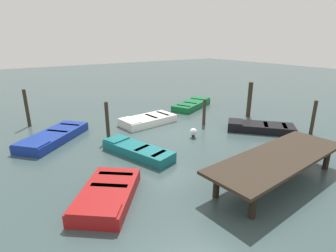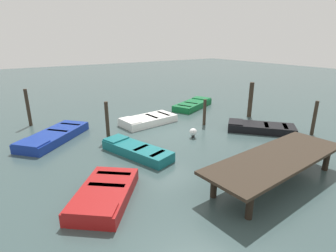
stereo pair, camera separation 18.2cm
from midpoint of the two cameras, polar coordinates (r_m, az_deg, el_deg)
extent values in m
plane|color=#384C4C|center=(13.81, -0.38, -1.38)|extent=(80.00, 80.00, 0.00)
cube|color=#33281E|center=(9.55, 22.28, -6.26)|extent=(5.87, 2.25, 0.10)
cylinder|color=black|center=(7.72, 17.18, -15.78)|extent=(0.20, 0.20, 0.85)
cylinder|color=black|center=(8.38, 9.77, -12.26)|extent=(0.20, 0.20, 0.85)
cylinder|color=black|center=(11.46, 30.66, -6.04)|extent=(0.20, 0.20, 0.85)
cylinder|color=black|center=(11.91, 24.92, -4.27)|extent=(0.20, 0.20, 0.85)
cube|color=silver|center=(15.24, -4.66, 1.26)|extent=(3.32, 1.83, 0.40)
cube|color=#334772|center=(15.20, -4.68, 1.77)|extent=(2.81, 1.45, 0.04)
cube|color=silver|center=(14.52, -8.64, 1.20)|extent=(0.84, 1.42, 0.06)
cube|color=navy|center=(15.33, -3.96, 2.08)|extent=(0.32, 1.18, 0.04)
cube|color=navy|center=(15.84, -1.42, 2.65)|extent=(0.32, 1.18, 0.04)
cube|color=navy|center=(13.80, -23.73, -2.13)|extent=(3.80, 3.60, 0.40)
cube|color=silver|center=(13.75, -23.80, -1.58)|extent=(3.16, 2.99, 0.04)
cube|color=navy|center=(12.67, -27.84, -3.37)|extent=(1.49, 1.53, 0.06)
cube|color=#A4A49F|center=(13.95, -23.13, -1.05)|extent=(0.90, 0.97, 0.04)
cube|color=#A4A49F|center=(14.74, -20.75, 0.24)|extent=(0.90, 0.97, 0.04)
cube|color=maroon|center=(8.41, -13.54, -14.17)|extent=(2.86, 3.02, 0.40)
cube|color=black|center=(8.34, -13.61, -13.36)|extent=(2.35, 2.50, 0.04)
cube|color=maroon|center=(7.47, -16.31, -16.89)|extent=(1.40, 1.30, 0.06)
cube|color=black|center=(8.48, -13.20, -12.43)|extent=(1.01, 0.88, 0.04)
cube|color=black|center=(9.10, -11.74, -10.09)|extent=(1.01, 0.88, 0.04)
cube|color=#0F602D|center=(18.86, 4.85, 4.58)|extent=(3.79, 2.67, 0.40)
cube|color=orange|center=(18.83, 4.87, 5.00)|extent=(3.19, 2.18, 0.04)
cube|color=#0F602D|center=(20.04, 6.68, 6.01)|extent=(1.20, 1.40, 0.06)
cube|color=#B06E1E|center=(18.59, 4.49, 4.96)|extent=(0.60, 1.02, 0.04)
cube|color=#B06E1E|center=(17.75, 3.04, 4.34)|extent=(0.60, 1.02, 0.04)
cube|color=#14666B|center=(11.18, -7.03, -5.30)|extent=(1.97, 3.45, 0.40)
cube|color=beige|center=(11.12, -7.06, -4.64)|extent=(1.60, 2.91, 0.04)
cube|color=#14666B|center=(11.98, -11.45, -2.71)|extent=(1.09, 0.97, 0.06)
cube|color=#9B9789|center=(10.94, -6.15, -4.77)|extent=(0.81, 0.43, 0.04)
cube|color=#9B9789|center=(10.38, -2.52, -6.00)|extent=(0.81, 0.43, 0.04)
cube|color=black|center=(14.74, 18.96, -0.30)|extent=(3.16, 3.34, 0.40)
cube|color=gray|center=(14.70, 19.01, 0.22)|extent=(2.62, 2.78, 0.04)
cube|color=black|center=(14.61, 13.98, 0.95)|extent=(1.34, 1.30, 0.06)
cube|color=#776E5D|center=(14.71, 20.00, 0.29)|extent=(0.87, 0.80, 0.04)
cube|color=#776E5D|center=(14.84, 23.51, 0.01)|extent=(0.87, 0.80, 0.04)
cylinder|color=#33281E|center=(12.85, -13.34, 0.99)|extent=(0.17, 0.17, 1.87)
cylinder|color=#33281E|center=(17.15, 16.87, 5.47)|extent=(0.26, 0.26, 2.15)
cylinder|color=#33281E|center=(15.15, 28.55, 1.61)|extent=(0.17, 0.17, 1.75)
cylinder|color=#33281E|center=(14.96, 7.45, 2.97)|extent=(0.17, 0.17, 1.47)
cylinder|color=#33281E|center=(16.47, -28.43, 3.39)|extent=(0.18, 0.18, 2.07)
cylinder|color=#262626|center=(13.13, 5.07, -2.23)|extent=(0.16, 0.16, 0.12)
sphere|color=white|center=(13.05, 5.10, -1.25)|extent=(0.36, 0.36, 0.36)
camera|label=1|loc=(0.09, -90.38, -0.13)|focal=28.28mm
camera|label=2|loc=(0.09, 89.62, 0.13)|focal=28.28mm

